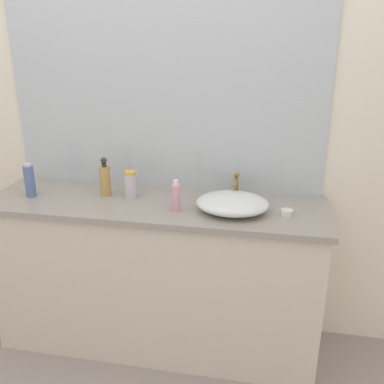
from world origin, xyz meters
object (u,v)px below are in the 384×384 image
Objects in this scene: sink_basin at (232,203)px; perfume_bottle at (176,197)px; soap_dispenser at (105,179)px; spray_can at (131,185)px; lotion_bottle at (30,180)px; candle_jar at (287,213)px.

perfume_bottle is at bearing -172.04° from sink_basin.
soap_dispenser is 1.45× the size of spray_can.
spray_can is at bearing -2.67° from soap_dispenser.
soap_dispenser is (-0.69, 0.10, 0.05)m from sink_basin.
lotion_bottle is 1.25× the size of spray_can.
spray_can is at bearing 170.52° from sink_basin.
soap_dispenser is at bearing 173.93° from candle_jar.
lotion_bottle reaches higher than spray_can.
sink_basin is 2.27× the size of perfume_bottle.
lotion_bottle is at bearing 179.60° from sink_basin.
sink_basin is 0.70m from soap_dispenser.
candle_jar is (0.81, -0.09, -0.06)m from spray_can.
lotion_bottle is (-1.08, 0.01, 0.05)m from sink_basin.
spray_can reaches higher than sink_basin.
spray_can is at bearing 8.96° from lotion_bottle.
soap_dispenser is 0.96m from candle_jar.
candle_jar is at bearing -0.72° from sink_basin.
sink_basin is at bearing 7.96° from perfume_bottle.
perfume_bottle is 0.30m from spray_can.
soap_dispenser is 1.16× the size of lotion_bottle.
lotion_bottle is 1.34m from candle_jar.
spray_can is 0.81m from candle_jar.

